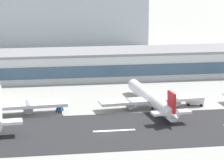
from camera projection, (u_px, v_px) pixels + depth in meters
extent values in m
plane|color=#9E9E99|center=(108.00, 133.00, 141.60)|extent=(1400.00, 1400.00, 0.00)
cube|color=#262628|center=(107.00, 131.00, 142.90)|extent=(800.00, 33.08, 0.08)
cube|color=white|center=(114.00, 130.00, 143.18)|extent=(12.00, 1.20, 0.01)
cube|color=silver|center=(118.00, 64.00, 213.02)|extent=(216.71, 22.30, 10.28)
cube|color=#38516B|center=(122.00, 71.00, 202.23)|extent=(210.21, 0.30, 4.63)
cube|color=gray|center=(118.00, 51.00, 211.79)|extent=(218.88, 22.52, 1.00)
cube|color=#A8B2BC|center=(32.00, 12.00, 299.74)|extent=(131.78, 39.26, 38.40)
cylinder|color=gray|center=(28.00, 107.00, 158.70)|extent=(3.37, 6.55, 2.96)
cylinder|color=white|center=(151.00, 98.00, 166.26)|extent=(8.04, 40.76, 4.06)
sphere|color=white|center=(133.00, 84.00, 185.44)|extent=(3.85, 3.85, 3.85)
cone|color=white|center=(173.00, 115.00, 147.09)|extent=(4.35, 7.62, 3.65)
cube|color=white|center=(152.00, 100.00, 165.59)|extent=(35.00, 9.46, 0.89)
cylinder|color=gray|center=(174.00, 101.00, 167.62)|extent=(3.18, 5.91, 2.64)
cylinder|color=gray|center=(129.00, 104.00, 163.87)|extent=(3.18, 5.91, 2.64)
cube|color=white|center=(171.00, 112.00, 148.53)|extent=(12.03, 4.49, 0.71)
cube|color=red|center=(172.00, 103.00, 147.92)|extent=(1.19, 5.51, 6.49)
cylinder|color=black|center=(153.00, 107.00, 164.91)|extent=(0.73, 0.73, 1.12)
cube|color=white|center=(195.00, 102.00, 169.13)|extent=(6.46, 4.41, 1.20)
cube|color=silver|center=(193.00, 98.00, 168.98)|extent=(4.86, 3.71, 1.60)
cube|color=white|center=(202.00, 99.00, 168.38)|extent=(2.37, 2.67, 1.50)
cylinder|color=black|center=(201.00, 105.00, 167.67)|extent=(0.94, 0.59, 0.90)
cylinder|color=black|center=(202.00, 104.00, 169.96)|extent=(0.94, 0.59, 0.90)
cylinder|color=black|center=(188.00, 105.00, 168.57)|extent=(0.94, 0.59, 0.90)
cylinder|color=black|center=(189.00, 103.00, 170.86)|extent=(0.94, 0.59, 0.90)
cube|color=#23569E|center=(60.00, 109.00, 162.16)|extent=(2.52, 3.54, 1.00)
cube|color=black|center=(60.00, 106.00, 161.96)|extent=(1.81, 2.22, 0.90)
cylinder|color=black|center=(56.00, 111.00, 161.32)|extent=(0.45, 0.66, 0.60)
cylinder|color=black|center=(61.00, 112.00, 161.07)|extent=(0.45, 0.66, 0.60)
cylinder|color=black|center=(58.00, 109.00, 163.48)|extent=(0.45, 0.66, 0.60)
cylinder|color=black|center=(63.00, 110.00, 163.22)|extent=(0.45, 0.66, 0.60)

